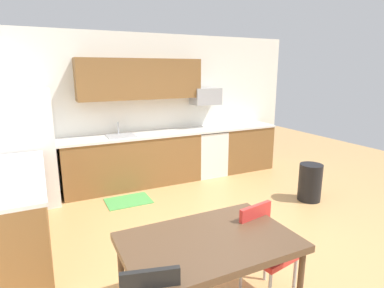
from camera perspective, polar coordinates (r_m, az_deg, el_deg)
The scene contains 17 objects.
ground_plane at distance 4.16m, azimuth 6.30°, elevation -16.47°, with size 12.00×12.00×0.00m, color tan.
wall_back at distance 6.06m, azimuth -6.90°, elevation 6.48°, with size 5.80×0.10×2.70m, color white.
cabinet_run_back at distance 5.75m, azimuth -10.54°, elevation -3.18°, with size 2.43×0.60×0.90m, color brown.
cabinet_run_back_right at distance 6.75m, azimuth 9.24°, elevation -0.67°, with size 1.12×0.60×0.90m, color brown.
cabinet_run_left at distance 4.17m, azimuth -28.91°, elevation -11.18°, with size 0.60×2.00×0.90m, color brown.
countertop_back at distance 5.80m, azimuth -5.64°, elevation 1.90°, with size 4.80×0.64×0.04m, color silver.
countertop_left at distance 4.02m, azimuth -29.67°, elevation -5.03°, with size 0.64×2.00×0.04m, color silver.
upper_cabinets_back at distance 5.72m, azimuth -9.21°, elevation 11.53°, with size 2.20×0.34×0.70m, color brown.
refrigerator at distance 5.39m, azimuth -27.58°, elevation -0.71°, with size 0.76×0.70×1.80m, color white.
oven_range at distance 6.30m, azimuth 2.82°, elevation -1.47°, with size 0.60×0.60×0.91m.
microwave at distance 6.20m, azimuth 2.49°, elevation 8.62°, with size 0.54×0.36×0.32m, color #9EA0A5.
sink_basin at distance 5.60m, azimuth -12.70°, elevation 0.81°, with size 0.48×0.40×0.14m, color #A5A8AD.
sink_faucet at distance 5.74m, azimuth -13.21°, elevation 2.71°, with size 0.02×0.02×0.24m, color #B2B5BA.
dining_table at distance 2.70m, azimuth 3.07°, elevation -17.86°, with size 1.40×0.90×0.73m.
chair_near_table at distance 3.10m, azimuth 12.74°, elevation -17.27°, with size 0.47×0.47×0.85m.
trash_bin at distance 5.43m, azimuth 20.56°, elevation -6.51°, with size 0.36×0.36×0.60m, color black.
floor_mat at distance 5.24m, azimuth -11.43°, elevation -10.05°, with size 0.70×0.50×0.01m, color #4CA54C.
Camera 1 is at (-1.97, -3.03, 2.07)m, focal length 29.49 mm.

